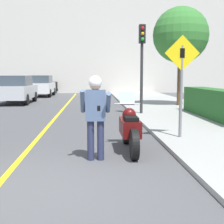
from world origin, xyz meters
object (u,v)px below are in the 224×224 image
object	(u,v)px
parked_car_silver	(16,89)
parked_car_black	(50,84)
motorcycle	(130,129)
traffic_light	(142,52)
person_biker	(95,109)
street_tree	(181,35)
crossing_sign	(182,76)
parked_car_white	(41,86)

from	to	relation	value
parked_car_silver	parked_car_black	distance (m)	12.42
motorcycle	traffic_light	distance (m)	6.62
motorcycle	parked_car_black	world-z (taller)	parked_car_black
person_biker	street_tree	bearing A→B (deg)	65.90
street_tree	traffic_light	bearing A→B (deg)	-126.98
parked_car_silver	parked_car_black	size ratio (longest dim) A/B	1.00
motorcycle	crossing_sign	bearing A→B (deg)	34.39
traffic_light	person_biker	bearing A→B (deg)	-106.38
traffic_light	parked_car_silver	distance (m)	9.22
street_tree	parked_car_silver	size ratio (longest dim) A/B	1.23
person_biker	parked_car_white	size ratio (longest dim) A/B	0.41
parked_car_black	street_tree	bearing A→B (deg)	-59.61
parked_car_silver	parked_car_white	size ratio (longest dim) A/B	1.00
parked_car_white	parked_car_black	xyz separation A→B (m)	(-0.09, 6.16, 0.00)
crossing_sign	parked_car_black	bearing A→B (deg)	105.28
person_biker	parked_car_white	world-z (taller)	person_biker
crossing_sign	parked_car_white	xyz separation A→B (m)	(-6.38, 17.53, -0.82)
person_biker	parked_car_silver	distance (m)	13.80
traffic_light	street_tree	world-z (taller)	street_tree
parked_car_black	motorcycle	bearing A→B (deg)	-78.50
crossing_sign	parked_car_silver	size ratio (longest dim) A/B	0.62
parked_car_silver	motorcycle	bearing A→B (deg)	-66.19
motorcycle	parked_car_white	xyz separation A→B (m)	(-4.93, 18.52, 0.35)
parked_car_silver	crossing_sign	bearing A→B (deg)	-58.67
parked_car_silver	street_tree	bearing A→B (deg)	-16.17
street_tree	parked_car_silver	world-z (taller)	street_tree
motorcycle	traffic_light	xyz separation A→B (m)	(1.24, 6.13, 2.15)
motorcycle	parked_car_black	size ratio (longest dim) A/B	0.52
parked_car_white	motorcycle	bearing A→B (deg)	-75.08
person_biker	crossing_sign	size ratio (longest dim) A/B	0.65
traffic_light	parked_car_silver	xyz separation A→B (m)	(-6.65, 6.13, -1.80)
motorcycle	street_tree	distance (m)	10.83
traffic_light	parked_car_silver	size ratio (longest dim) A/B	0.88
crossing_sign	street_tree	bearing A→B (deg)	74.48
crossing_sign	parked_car_silver	xyz separation A→B (m)	(-6.86, 11.27, -0.82)
person_biker	parked_car_black	distance (m)	25.76
traffic_light	parked_car_black	size ratio (longest dim) A/B	0.88
motorcycle	parked_car_white	world-z (taller)	parked_car_white
crossing_sign	parked_car_black	size ratio (longest dim) A/B	0.62
traffic_light	street_tree	size ratio (longest dim) A/B	0.71
parked_car_white	street_tree	bearing A→B (deg)	-45.56
motorcycle	parked_car_silver	bearing A→B (deg)	113.81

